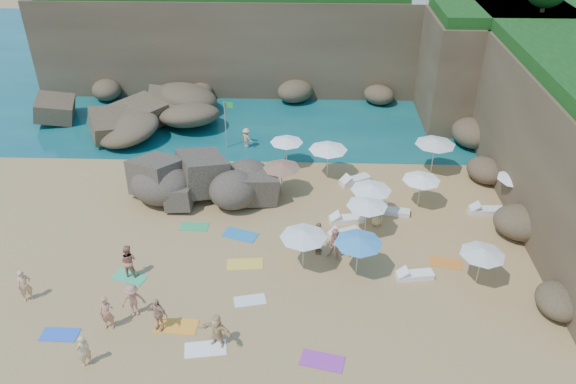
{
  "coord_description": "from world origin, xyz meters",
  "views": [
    {
      "loc": [
        2.92,
        -23.7,
        18.88
      ],
      "look_at": [
        2.0,
        3.0,
        2.0
      ],
      "focal_mm": 35.0,
      "sensor_mm": 36.0,
      "label": 1
    }
  ],
  "objects_px": {
    "person_stand_4": "(377,214)",
    "person_stand_5": "(226,172)",
    "rock_outcrop": "(207,197)",
    "parasol_2": "(371,187)",
    "person_stand_0": "(25,286)",
    "lounger_0": "(347,219)",
    "parasol_0": "(287,140)",
    "person_stand_6": "(84,350)",
    "person_stand_3": "(318,238)",
    "person_stand_1": "(128,261)",
    "parasol_1": "(328,147)",
    "person_stand_2": "(247,138)",
    "flag_pole": "(227,118)"
  },
  "relations": [
    {
      "from": "person_stand_1",
      "to": "person_stand_6",
      "type": "relative_size",
      "value": 1.15
    },
    {
      "from": "person_stand_4",
      "to": "person_stand_1",
      "type": "bearing_deg",
      "value": -136.55
    },
    {
      "from": "rock_outcrop",
      "to": "lounger_0",
      "type": "height_order",
      "value": "rock_outcrop"
    },
    {
      "from": "parasol_2",
      "to": "person_stand_2",
      "type": "bearing_deg",
      "value": 133.06
    },
    {
      "from": "parasol_0",
      "to": "person_stand_0",
      "type": "bearing_deg",
      "value": -131.41
    },
    {
      "from": "parasol_2",
      "to": "person_stand_0",
      "type": "bearing_deg",
      "value": -156.02
    },
    {
      "from": "parasol_2",
      "to": "parasol_1",
      "type": "bearing_deg",
      "value": 116.81
    },
    {
      "from": "parasol_1",
      "to": "parasol_2",
      "type": "distance_m",
      "value": 5.18
    },
    {
      "from": "person_stand_4",
      "to": "parasol_1",
      "type": "bearing_deg",
      "value": 139.22
    },
    {
      "from": "person_stand_4",
      "to": "person_stand_5",
      "type": "height_order",
      "value": "person_stand_5"
    },
    {
      "from": "person_stand_3",
      "to": "person_stand_4",
      "type": "xyz_separation_m",
      "value": [
        3.37,
        2.63,
        -0.19
      ]
    },
    {
      "from": "parasol_1",
      "to": "parasol_0",
      "type": "bearing_deg",
      "value": 152.82
    },
    {
      "from": "lounger_0",
      "to": "person_stand_2",
      "type": "bearing_deg",
      "value": 116.04
    },
    {
      "from": "rock_outcrop",
      "to": "person_stand_2",
      "type": "height_order",
      "value": "person_stand_2"
    },
    {
      "from": "parasol_0",
      "to": "person_stand_6",
      "type": "height_order",
      "value": "parasol_0"
    },
    {
      "from": "rock_outcrop",
      "to": "person_stand_4",
      "type": "xyz_separation_m",
      "value": [
        10.21,
        -2.66,
        0.76
      ]
    },
    {
      "from": "flag_pole",
      "to": "person_stand_1",
      "type": "xyz_separation_m",
      "value": [
        -3.25,
        -14.13,
        -1.35
      ]
    },
    {
      "from": "lounger_0",
      "to": "parasol_0",
      "type": "bearing_deg",
      "value": 109.41
    },
    {
      "from": "person_stand_6",
      "to": "parasol_2",
      "type": "bearing_deg",
      "value": 171.39
    },
    {
      "from": "parasol_2",
      "to": "person_stand_6",
      "type": "bearing_deg",
      "value": -138.64
    },
    {
      "from": "rock_outcrop",
      "to": "person_stand_0",
      "type": "xyz_separation_m",
      "value": [
        -7.15,
        -9.41,
        0.87
      ]
    },
    {
      "from": "person_stand_3",
      "to": "person_stand_1",
      "type": "bearing_deg",
      "value": 111.27
    },
    {
      "from": "rock_outcrop",
      "to": "flag_pole",
      "type": "bearing_deg",
      "value": 85.44
    },
    {
      "from": "person_stand_5",
      "to": "parasol_0",
      "type": "bearing_deg",
      "value": 12.37
    },
    {
      "from": "parasol_1",
      "to": "person_stand_3",
      "type": "height_order",
      "value": "parasol_1"
    },
    {
      "from": "parasol_0",
      "to": "person_stand_0",
      "type": "height_order",
      "value": "parasol_0"
    },
    {
      "from": "parasol_0",
      "to": "person_stand_2",
      "type": "xyz_separation_m",
      "value": [
        -2.95,
        2.55,
        -1.18
      ]
    },
    {
      "from": "parasol_1",
      "to": "person_stand_0",
      "type": "xyz_separation_m",
      "value": [
        -14.69,
        -12.19,
        -1.31
      ]
    },
    {
      "from": "person_stand_0",
      "to": "rock_outcrop",
      "type": "bearing_deg",
      "value": 17.69
    },
    {
      "from": "parasol_0",
      "to": "person_stand_0",
      "type": "relative_size",
      "value": 1.27
    },
    {
      "from": "parasol_0",
      "to": "lounger_0",
      "type": "distance_m",
      "value": 7.71
    },
    {
      "from": "flag_pole",
      "to": "person_stand_4",
      "type": "height_order",
      "value": "flag_pole"
    },
    {
      "from": "rock_outcrop",
      "to": "person_stand_0",
      "type": "relative_size",
      "value": 3.98
    },
    {
      "from": "person_stand_2",
      "to": "person_stand_6",
      "type": "bearing_deg",
      "value": 114.17
    },
    {
      "from": "person_stand_2",
      "to": "person_stand_4",
      "type": "relative_size",
      "value": 0.97
    },
    {
      "from": "rock_outcrop",
      "to": "parasol_0",
      "type": "height_order",
      "value": "parasol_0"
    },
    {
      "from": "rock_outcrop",
      "to": "person_stand_3",
      "type": "bearing_deg",
      "value": -37.69
    },
    {
      "from": "parasol_0",
      "to": "person_stand_2",
      "type": "distance_m",
      "value": 4.08
    },
    {
      "from": "person_stand_2",
      "to": "person_stand_6",
      "type": "height_order",
      "value": "person_stand_6"
    },
    {
      "from": "lounger_0",
      "to": "person_stand_1",
      "type": "relative_size",
      "value": 1.07
    },
    {
      "from": "person_stand_0",
      "to": "person_stand_6",
      "type": "bearing_deg",
      "value": -77.58
    },
    {
      "from": "person_stand_5",
      "to": "person_stand_6",
      "type": "relative_size",
      "value": 1.0
    },
    {
      "from": "parasol_0",
      "to": "person_stand_6",
      "type": "xyz_separation_m",
      "value": [
        -7.85,
        -17.36,
        -1.12
      ]
    },
    {
      "from": "person_stand_2",
      "to": "parasol_1",
      "type": "bearing_deg",
      "value": -176.85
    },
    {
      "from": "person_stand_1",
      "to": "person_stand_5",
      "type": "distance_m",
      "value": 9.95
    },
    {
      "from": "parasol_2",
      "to": "person_stand_4",
      "type": "xyz_separation_m",
      "value": [
        0.34,
        -0.81,
        -1.29
      ]
    },
    {
      "from": "person_stand_2",
      "to": "person_stand_6",
      "type": "relative_size",
      "value": 0.92
    },
    {
      "from": "lounger_0",
      "to": "person_stand_4",
      "type": "bearing_deg",
      "value": -21.01
    },
    {
      "from": "person_stand_2",
      "to": "person_stand_3",
      "type": "distance_m",
      "value": 12.99
    },
    {
      "from": "person_stand_0",
      "to": "person_stand_5",
      "type": "distance_m",
      "value": 13.85
    }
  ]
}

